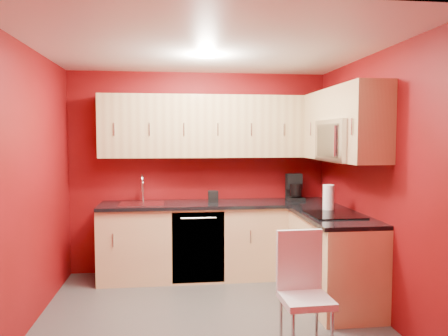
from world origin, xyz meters
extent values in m
plane|color=#454241|center=(0.00, 0.00, 0.00)|extent=(3.20, 3.20, 0.00)
plane|color=white|center=(0.00, 0.00, 2.50)|extent=(3.20, 3.20, 0.00)
plane|color=maroon|center=(0.00, 1.50, 1.25)|extent=(3.20, 0.00, 3.20)
plane|color=maroon|center=(0.00, -1.50, 1.25)|extent=(3.20, 0.00, 3.20)
plane|color=maroon|center=(-1.60, 0.00, 1.25)|extent=(0.00, 3.00, 3.00)
plane|color=maroon|center=(1.60, 0.00, 1.25)|extent=(0.00, 3.00, 3.00)
cube|color=#EBCB86|center=(0.20, 1.20, 0.43)|extent=(2.80, 0.60, 0.87)
cube|color=#EBCB86|center=(1.30, 0.25, 0.43)|extent=(0.60, 1.30, 0.87)
cube|color=black|center=(0.20, 1.19, 0.89)|extent=(2.80, 0.63, 0.04)
cube|color=black|center=(1.29, 0.23, 0.89)|extent=(0.63, 1.27, 0.04)
cube|color=tan|center=(0.20, 1.32, 1.83)|extent=(2.80, 0.35, 0.75)
cube|color=tan|center=(1.43, 0.86, 1.83)|extent=(0.35, 0.57, 0.75)
cube|color=tan|center=(1.43, -0.29, 1.83)|extent=(0.35, 0.22, 0.75)
cube|color=tan|center=(1.43, 0.20, 2.04)|extent=(0.35, 0.76, 0.33)
cube|color=silver|center=(1.40, 0.20, 1.66)|extent=(0.40, 0.76, 0.42)
cube|color=black|center=(1.21, 0.20, 1.66)|extent=(0.02, 0.62, 0.33)
cylinder|color=silver|center=(1.19, -0.03, 1.66)|extent=(0.02, 0.02, 0.29)
cube|color=black|center=(1.28, 0.20, 0.92)|extent=(0.50, 0.55, 0.01)
cube|color=silver|center=(-0.70, 1.18, 0.91)|extent=(0.52, 0.42, 0.02)
cylinder|color=silver|center=(-0.70, 1.38, 1.04)|extent=(0.02, 0.02, 0.26)
torus|color=silver|center=(-0.70, 1.31, 1.17)|extent=(0.02, 0.16, 0.16)
cylinder|color=silver|center=(-0.70, 1.24, 1.11)|extent=(0.02, 0.02, 0.12)
cube|color=black|center=(-0.05, 0.91, 0.43)|extent=(0.60, 0.02, 0.82)
cylinder|color=white|center=(0.00, 0.30, 2.48)|extent=(0.20, 0.20, 0.01)
camera|label=1|loc=(-0.33, -4.00, 1.69)|focal=35.00mm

